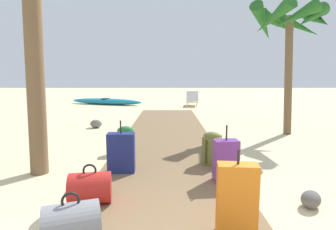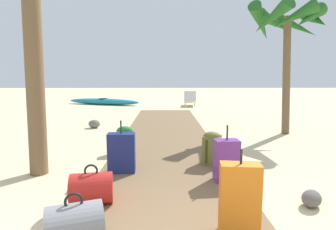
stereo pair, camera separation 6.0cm
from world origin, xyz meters
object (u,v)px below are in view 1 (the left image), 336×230
object	(u,v)px
backpack_green	(124,137)
suitcase_navy	(120,153)
suitcase_orange	(236,200)
lounge_chair	(191,100)
suitcase_purple	(225,160)
duffel_bag_grey	(70,225)
kayak	(105,101)
duffel_bag_red	(89,188)
palm_tree_far_right	(288,26)
backpack_olive	(211,147)

from	to	relation	value
backpack_green	suitcase_navy	bearing A→B (deg)	-84.00
suitcase_orange	lounge_chair	distance (m)	12.08
suitcase_orange	backpack_green	size ratio (longest dim) A/B	1.75
suitcase_purple	backpack_green	bearing A→B (deg)	134.12
backpack_green	suitcase_orange	bearing A→B (deg)	-64.12
backpack_green	duffel_bag_grey	bearing A→B (deg)	-89.54
backpack_green	kayak	xyz separation A→B (m)	(-2.55, 9.72, -0.16)
lounge_chair	duffel_bag_red	bearing A→B (deg)	-100.97
duffel_bag_grey	kayak	world-z (taller)	duffel_bag_grey
suitcase_purple	palm_tree_far_right	xyz separation A→B (m)	(2.43, 3.88, 2.53)
duffel_bag_red	palm_tree_far_right	bearing A→B (deg)	47.57
palm_tree_far_right	lounge_chair	size ratio (longest dim) A/B	2.28
suitcase_purple	lounge_chair	bearing A→B (deg)	87.66
suitcase_navy	duffel_bag_grey	bearing A→B (deg)	-93.50
backpack_olive	palm_tree_far_right	bearing A→B (deg)	51.15
suitcase_navy	lounge_chair	world-z (taller)	suitcase_navy
duffel_bag_red	kayak	size ratio (longest dim) A/B	0.13
suitcase_orange	duffel_bag_grey	size ratio (longest dim) A/B	1.43
suitcase_purple	lounge_chair	world-z (taller)	suitcase_purple
backpack_olive	backpack_green	bearing A→B (deg)	148.18
backpack_olive	palm_tree_far_right	size ratio (longest dim) A/B	0.16
suitcase_purple	backpack_olive	size ratio (longest dim) A/B	1.43
suitcase_orange	lounge_chair	xyz separation A→B (m)	(0.62, 12.06, -0.11)
suitcase_purple	backpack_olive	world-z (taller)	suitcase_purple
backpack_olive	kayak	distance (m)	11.53
suitcase_purple	suitcase_navy	size ratio (longest dim) A/B	0.99
suitcase_orange	lounge_chair	size ratio (longest dim) A/B	0.54
suitcase_navy	palm_tree_far_right	distance (m)	5.89
suitcase_navy	backpack_olive	world-z (taller)	suitcase_navy
suitcase_navy	duffel_bag_red	size ratio (longest dim) A/B	1.52
duffel_bag_red	backpack_olive	bearing A→B (deg)	41.16
lounge_chair	suitcase_purple	bearing A→B (deg)	-92.34
duffel_bag_grey	backpack_green	bearing A→B (deg)	90.46
suitcase_navy	kayak	world-z (taller)	suitcase_navy
suitcase_orange	kayak	world-z (taller)	suitcase_orange
suitcase_purple	backpack_green	distance (m)	2.48
duffel_bag_grey	duffel_bag_red	bearing A→B (deg)	94.80
backpack_olive	kayak	xyz separation A→B (m)	(-4.19, 10.74, -0.21)
suitcase_navy	duffel_bag_grey	distance (m)	1.97
backpack_olive	kayak	world-z (taller)	backpack_olive
duffel_bag_red	palm_tree_far_right	world-z (taller)	palm_tree_far_right
suitcase_purple	kayak	distance (m)	12.27
backpack_green	duffel_bag_red	bearing A→B (deg)	-91.05
suitcase_purple	suitcase_navy	bearing A→B (deg)	166.26
lounge_chair	suitcase_orange	bearing A→B (deg)	-92.94
backpack_green	lounge_chair	bearing A→B (deg)	76.34
suitcase_navy	lounge_chair	bearing A→B (deg)	78.91
suitcase_orange	lounge_chair	bearing A→B (deg)	87.06
palm_tree_far_right	kayak	distance (m)	10.51
suitcase_navy	backpack_green	distance (m)	1.40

